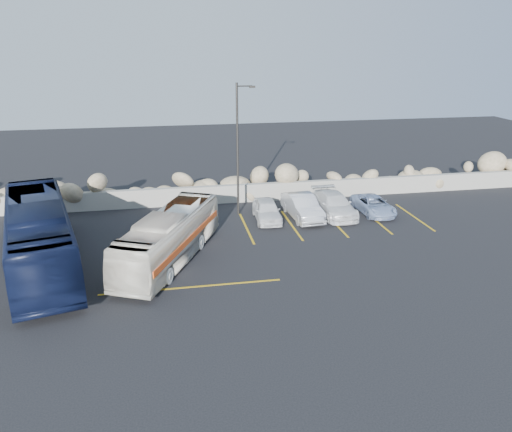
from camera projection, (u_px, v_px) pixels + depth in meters
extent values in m
plane|color=black|center=(215.00, 287.00, 22.00)|extent=(90.00, 90.00, 0.00)
cube|color=gray|center=(195.00, 196.00, 32.92)|extent=(60.00, 0.40, 1.20)
cube|color=#C09416|center=(157.00, 234.00, 28.06)|extent=(0.12, 5.00, 0.01)
cube|color=#C09416|center=(247.00, 228.00, 28.93)|extent=(0.12, 5.00, 0.01)
cube|color=#C09416|center=(292.00, 225.00, 29.40)|extent=(0.12, 5.00, 0.01)
cube|color=#C09416|center=(334.00, 222.00, 29.85)|extent=(0.12, 5.00, 0.01)
cube|color=#C09416|center=(375.00, 219.00, 30.30)|extent=(0.12, 5.00, 0.01)
cube|color=#C09416|center=(414.00, 217.00, 30.74)|extent=(0.12, 5.00, 0.01)
cube|color=#C09416|center=(192.00, 287.00, 22.01)|extent=(8.00, 0.12, 0.01)
cylinder|color=#2D2B28|center=(238.00, 151.00, 29.90)|extent=(0.14, 0.14, 8.00)
cylinder|color=#2D2B28|center=(244.00, 86.00, 28.71)|extent=(0.90, 0.08, 0.08)
cube|color=#2D2B28|center=(252.00, 87.00, 28.81)|extent=(0.35, 0.18, 0.12)
imported|color=silver|center=(169.00, 237.00, 24.27)|extent=(5.61, 8.92, 2.47)
imported|color=black|center=(39.00, 235.00, 23.52)|extent=(5.45, 11.79, 3.20)
imported|color=silver|center=(267.00, 210.00, 30.03)|extent=(1.63, 3.73, 1.25)
imported|color=silver|center=(302.00, 207.00, 30.39)|extent=(1.79, 4.43, 1.43)
imported|color=silver|center=(334.00, 204.00, 30.95)|extent=(1.97, 4.64, 1.34)
imported|color=#8A9FC4|center=(373.00, 205.00, 31.27)|extent=(1.95, 3.92, 1.07)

